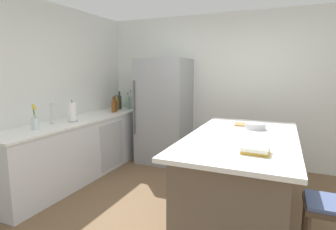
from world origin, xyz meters
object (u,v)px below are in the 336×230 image
at_px(sink_faucet, 52,113).
at_px(vinegar_bottle, 118,104).
at_px(flower_vase, 35,122).
at_px(paper_towel_roll, 72,112).
at_px(wine_bottle, 120,102).
at_px(whiskey_bottle, 113,106).
at_px(soda_bottle, 131,102).
at_px(cookbook_stack, 255,150).
at_px(refrigerator, 164,111).
at_px(olive_oil_bottle, 116,104).
at_px(cutting_board, 247,125).
at_px(gin_bottle, 128,102).
at_px(mixing_bowl, 255,126).
at_px(bar_stool, 329,216).
at_px(kitchen_island, 240,177).
at_px(syrup_bottle, 115,106).

relative_size(sink_faucet, vinegar_bottle, 1.03).
height_order(flower_vase, paper_towel_roll, flower_vase).
bearing_deg(wine_bottle, flower_vase, -88.67).
xyz_separation_m(sink_faucet, whiskey_bottle, (0.12, 1.26, -0.05)).
distance_m(soda_bottle, cookbook_stack, 3.38).
distance_m(refrigerator, olive_oil_bottle, 0.92).
distance_m(paper_towel_roll, wine_bottle, 1.36).
height_order(whiskey_bottle, cookbook_stack, whiskey_bottle).
height_order(sink_faucet, cutting_board, sink_faucet).
relative_size(paper_towel_roll, whiskey_bottle, 1.13).
height_order(refrigerator, cutting_board, refrigerator).
relative_size(wine_bottle, whiskey_bottle, 1.23).
xyz_separation_m(gin_bottle, cutting_board, (2.33, -0.92, -0.08)).
relative_size(sink_faucet, mixing_bowl, 1.27).
relative_size(refrigerator, cookbook_stack, 7.99).
height_order(refrigerator, soda_bottle, refrigerator).
bearing_deg(bar_stool, wine_bottle, 146.81).
bearing_deg(vinegar_bottle, olive_oil_bottle, -85.37).
bearing_deg(flower_vase, paper_towel_roll, 85.54).
distance_m(kitchen_island, wine_bottle, 2.93).
bearing_deg(gin_bottle, soda_bottle, 89.10).
distance_m(vinegar_bottle, olive_oil_bottle, 0.08).
xyz_separation_m(olive_oil_bottle, cookbook_stack, (2.64, -1.85, -0.05)).
relative_size(paper_towel_roll, mixing_bowl, 1.32).
height_order(sink_faucet, cookbook_stack, sink_faucet).
bearing_deg(gin_bottle, paper_towel_roll, -91.45).
xyz_separation_m(refrigerator, olive_oil_bottle, (-0.89, -0.20, 0.10)).
relative_size(bar_stool, syrup_bottle, 2.39).
height_order(sink_faucet, gin_bottle, gin_bottle).
relative_size(gin_bottle, vinegar_bottle, 1.05).
xyz_separation_m(sink_faucet, wine_bottle, (0.01, 1.63, -0.02)).
xyz_separation_m(refrigerator, bar_stool, (2.32, -2.14, -0.38)).
relative_size(flower_vase, syrup_bottle, 1.16).
distance_m(sink_faucet, olive_oil_bottle, 1.45).
bearing_deg(gin_bottle, refrigerator, -4.93).
relative_size(flower_vase, wine_bottle, 0.93).
bearing_deg(cutting_board, olive_oil_bottle, 165.01).
height_order(bar_stool, gin_bottle, gin_bottle).
height_order(kitchen_island, whiskey_bottle, whiskey_bottle).
relative_size(flower_vase, cookbook_stack, 1.38).
bearing_deg(cutting_board, bar_stool, -58.73).
bearing_deg(kitchen_island, soda_bottle, 145.06).
distance_m(soda_bottle, wine_bottle, 0.23).
bearing_deg(whiskey_bottle, vinegar_bottle, 107.67).
relative_size(soda_bottle, syrup_bottle, 1.28).
height_order(paper_towel_roll, soda_bottle, soda_bottle).
bearing_deg(mixing_bowl, flower_vase, -159.65).
xyz_separation_m(flower_vase, gin_bottle, (0.08, 2.05, 0.03)).
bearing_deg(olive_oil_bottle, sink_faucet, -91.64).
relative_size(kitchen_island, wine_bottle, 6.09).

